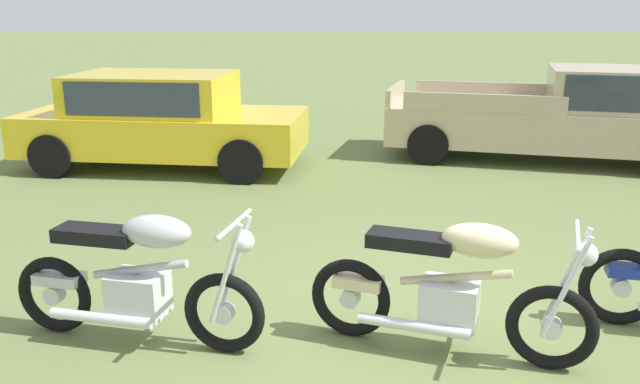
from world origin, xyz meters
name	(u,v)px	position (x,y,z in m)	size (l,w,h in m)	color
ground_plane	(431,339)	(0.00, 0.00, 0.00)	(120.00, 120.00, 0.00)	olive
motorcycle_silver	(138,280)	(-2.16, 0.04, 0.50)	(1.93, 0.82, 1.02)	black
motorcycle_cream	(451,289)	(0.08, -0.19, 0.49)	(1.93, 1.02, 1.02)	black
car_yellow	(160,115)	(-3.09, 5.66, 0.80)	(4.45, 2.47, 1.43)	gold
pickup_truck_beige	(559,114)	(3.18, 5.86, 0.75)	(5.13, 3.09, 1.49)	#BCAD8C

